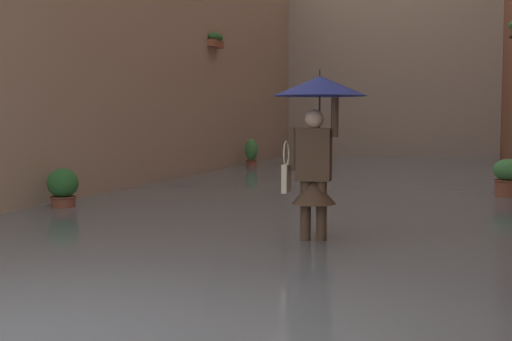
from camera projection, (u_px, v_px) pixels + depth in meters
ground_plane at (333, 189)px, 14.19m from camera, size 60.00×60.00×0.00m
flood_water at (333, 187)px, 14.19m from camera, size 8.26×27.16×0.11m
person_wading at (317, 123)px, 7.57m from camera, size 1.05×1.05×2.02m
potted_plant_far_right at (63, 189)px, 10.52m from camera, size 0.48×0.48×0.71m
potted_plant_near_right at (251, 153)px, 19.82m from camera, size 0.38×0.38×0.88m
potted_plant_mid_left at (508, 179)px, 11.95m from camera, size 0.51×0.51×0.77m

